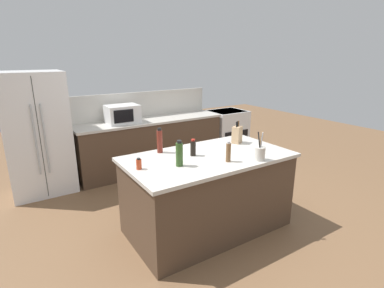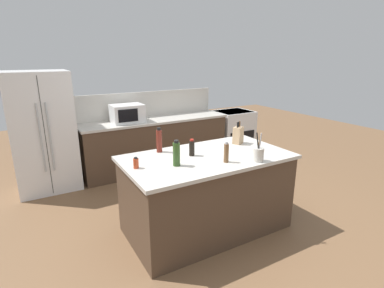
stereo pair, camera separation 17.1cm
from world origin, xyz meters
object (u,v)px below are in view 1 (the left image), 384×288
Objects in this scene: knife_block at (237,135)px; spice_jar_paprika at (139,164)px; microwave at (122,114)px; pepper_grinder at (228,152)px; refrigerator at (37,134)px; range_oven at (227,132)px; utensil_crock at (260,153)px; olive_oil_bottle at (179,154)px; vinegar_bottle at (160,141)px; soy_sauce_bottle at (193,148)px.

knife_block is 1.47m from spice_jar_paprika.
pepper_grinder is at bearing -83.64° from microwave.
pepper_grinder is at bearing -18.98° from spice_jar_paprika.
refrigerator reaches higher than spice_jar_paprika.
utensil_crock reaches higher than range_oven.
spice_jar_paprika is at bearing 159.43° from utensil_crock.
range_oven is 3.47m from olive_oil_bottle.
spice_jar_paprika is (-2.92, -2.17, 0.53)m from range_oven.
vinegar_bottle is at bearing 133.88° from utensil_crock.
refrigerator is at bearing 121.21° from vinegar_bottle.
microwave is at bearing 83.53° from vinegar_bottle.
pepper_grinder is at bearing -57.71° from refrigerator.
utensil_crock is (1.92, -2.68, 0.11)m from refrigerator.
olive_oil_bottle is (-0.83, 0.32, 0.05)m from utensil_crock.
refrigerator reaches higher than knife_block.
soy_sauce_bottle is (-0.21, 0.37, -0.02)m from pepper_grinder.
vinegar_bottle is 2.54× the size of spice_jar_paprika.
knife_block is (2.15, -2.03, 0.14)m from refrigerator.
utensil_crock reaches higher than spice_jar_paprika.
range_oven is 3.67m from spice_jar_paprika.
refrigerator is 2.60m from olive_oil_bottle.
refrigerator is at bearing 114.75° from olive_oil_bottle.
knife_block reaches higher than soy_sauce_bottle.
refrigerator is 9.35× the size of soy_sauce_bottle.
microwave is 2.26m from spice_jar_paprika.
knife_block is 1.05× the size of olive_oil_bottle.
utensil_crock is 1.40× the size of pepper_grinder.
vinegar_bottle is (-2.49, -1.80, 0.61)m from range_oven.
olive_oil_bottle reaches higher than spice_jar_paprika.
vinegar_bottle is (-1.03, 0.19, 0.03)m from knife_block.
utensil_crock is (-0.23, -0.65, -0.03)m from knife_block.
knife_block reaches higher than olive_oil_bottle.
range_oven is at bearing -0.00° from microwave.
vinegar_bottle reaches higher than soy_sauce_bottle.
utensil_crock is at bearing -46.12° from vinegar_bottle.
olive_oil_bottle is at bearing 170.49° from knife_block.
microwave reaches higher than vinegar_bottle.
spice_jar_paprika is at bearing 161.02° from pepper_grinder.
microwave is at bearing 180.00° from range_oven.
refrigerator is 6.13× the size of vinegar_bottle.
microwave is 1.80× the size of vinegar_bottle.
refrigerator is at bearing 179.18° from range_oven.
microwave is 1.94× the size of olive_oil_bottle.
refrigerator is 1.33m from microwave.
refrigerator is at bearing 122.29° from pepper_grinder.
spice_jar_paprika is (-0.42, -0.37, -0.09)m from vinegar_bottle.
microwave reaches higher than spice_jar_paprika.
knife_block is (0.83, -1.98, -0.04)m from microwave.
olive_oil_bottle is (1.09, -2.36, 0.15)m from refrigerator.
spice_jar_paprika is at bearing -143.38° from range_oven.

